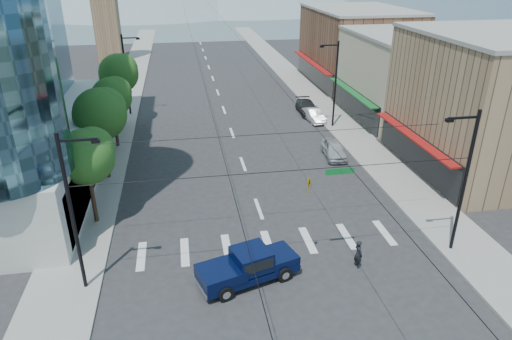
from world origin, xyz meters
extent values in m
plane|color=#28282B|center=(0.00, 0.00, 0.00)|extent=(160.00, 160.00, 0.00)
cube|color=gray|center=(-12.00, 40.00, 0.07)|extent=(4.00, 120.00, 0.15)
cube|color=gray|center=(12.00, 40.00, 0.07)|extent=(4.00, 120.00, 0.15)
cube|color=#8C6B4C|center=(20.00, 10.00, 5.50)|extent=(12.00, 14.00, 11.00)
cube|color=tan|center=(20.00, 24.00, 4.50)|extent=(12.00, 14.00, 9.00)
cube|color=brown|center=(20.00, 40.00, 5.00)|extent=(12.00, 18.00, 10.00)
cube|color=#8C6B4C|center=(-16.50, 62.00, 9.00)|extent=(4.00, 4.00, 18.00)
cylinder|color=black|center=(-11.20, 6.00, 2.27)|extent=(0.28, 0.28, 4.55)
sphere|color=#254E1A|center=(-11.20, 6.00, 4.88)|extent=(3.64, 3.64, 3.64)
sphere|color=#254E1A|center=(-10.80, 6.30, 5.28)|extent=(2.86, 2.86, 2.86)
cylinder|color=black|center=(-11.20, 13.00, 2.55)|extent=(0.28, 0.28, 5.11)
sphere|color=#254E1A|center=(-11.20, 13.00, 5.47)|extent=(4.09, 4.09, 4.09)
sphere|color=#254E1A|center=(-10.80, 13.30, 5.88)|extent=(3.21, 3.21, 3.21)
cylinder|color=black|center=(-11.20, 20.00, 2.27)|extent=(0.28, 0.28, 4.55)
sphere|color=#254E1A|center=(-11.20, 20.00, 4.88)|extent=(3.64, 3.64, 3.64)
sphere|color=#254E1A|center=(-10.80, 20.30, 5.28)|extent=(2.86, 2.86, 2.86)
cylinder|color=black|center=(-11.20, 27.00, 2.55)|extent=(0.28, 0.28, 5.11)
sphere|color=#254E1A|center=(-11.20, 27.00, 5.47)|extent=(4.09, 4.09, 4.09)
sphere|color=#254E1A|center=(-10.80, 27.30, 5.88)|extent=(3.21, 3.21, 3.21)
cylinder|color=black|center=(-10.80, -1.00, 4.50)|extent=(0.20, 0.20, 9.00)
cylinder|color=black|center=(10.80, -1.00, 4.50)|extent=(0.20, 0.20, 9.00)
cylinder|color=black|center=(0.00, -1.00, 6.20)|extent=(21.60, 0.04, 0.04)
imported|color=gold|center=(1.50, -1.00, 5.15)|extent=(0.16, 0.20, 1.00)
cube|color=#0C6626|center=(3.20, -1.00, 5.95)|extent=(1.60, 0.06, 0.35)
cylinder|color=black|center=(-10.80, 30.00, 4.50)|extent=(0.20, 0.20, 9.00)
cube|color=black|center=(-9.90, 30.00, 8.60)|extent=(1.80, 0.12, 0.12)
cube|color=black|center=(-9.10, 30.00, 8.50)|extent=(0.40, 0.25, 0.18)
cylinder|color=black|center=(10.80, 22.00, 4.50)|extent=(0.20, 0.20, 9.00)
cube|color=black|center=(9.90, 22.00, 8.60)|extent=(1.80, 0.12, 0.12)
cube|color=black|center=(9.10, 22.00, 8.50)|extent=(0.40, 0.25, 0.18)
cube|color=#070F34|center=(-1.97, -1.80, 0.56)|extent=(5.95, 3.61, 0.36)
cube|color=#070F34|center=(-0.08, -1.21, 0.97)|extent=(2.13, 2.33, 0.56)
cube|color=#070F34|center=(-1.78, -1.74, 1.37)|extent=(2.41, 2.37, 1.12)
cube|color=black|center=(-1.78, -1.74, 1.48)|extent=(2.22, 2.34, 0.61)
cube|color=#070F34|center=(-3.53, -2.29, 1.02)|extent=(2.84, 2.64, 0.66)
cube|color=silver|center=(0.70, -0.97, 0.56)|extent=(0.69, 1.88, 0.36)
cube|color=silver|center=(-4.64, -2.64, 0.56)|extent=(0.69, 1.88, 0.31)
cylinder|color=black|center=(0.01, -2.19, 0.43)|extent=(0.91, 0.55, 0.85)
cylinder|color=black|center=(-0.56, -0.35, 0.43)|extent=(0.91, 0.55, 0.85)
cylinder|color=black|center=(-3.39, -3.26, 0.43)|extent=(0.91, 0.55, 0.85)
cylinder|color=black|center=(-3.96, -1.41, 0.43)|extent=(0.91, 0.55, 0.85)
imported|color=black|center=(4.49, -1.63, 0.88)|extent=(0.54, 0.71, 1.75)
imported|color=silver|center=(8.34, 14.27, 0.74)|extent=(2.16, 4.51, 1.49)
imported|color=white|center=(9.40, 24.27, 0.68)|extent=(1.78, 4.21, 1.35)
imported|color=#272729|center=(9.40, 27.09, 0.72)|extent=(2.10, 4.98, 1.43)
camera|label=1|loc=(-4.98, -22.14, 16.32)|focal=32.00mm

